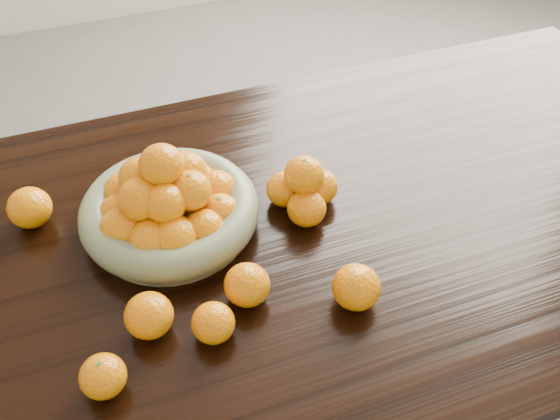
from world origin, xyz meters
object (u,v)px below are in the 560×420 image
object	(u,v)px
dining_table	(293,258)
fruit_bowl	(168,205)
orange_pyramid	(304,189)
loose_orange_0	(103,376)

from	to	relation	value
dining_table	fruit_bowl	world-z (taller)	fruit_bowl
orange_pyramid	loose_orange_0	distance (m)	0.52
fruit_bowl	loose_orange_0	world-z (taller)	fruit_bowl
fruit_bowl	orange_pyramid	bearing A→B (deg)	-8.89
loose_orange_0	dining_table	bearing A→B (deg)	29.32
dining_table	fruit_bowl	bearing A→B (deg)	158.52
fruit_bowl	loose_orange_0	size ratio (longest dim) A/B	4.72
dining_table	orange_pyramid	distance (m)	0.15
dining_table	orange_pyramid	xyz separation A→B (m)	(0.04, 0.05, 0.14)
orange_pyramid	loose_orange_0	world-z (taller)	orange_pyramid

